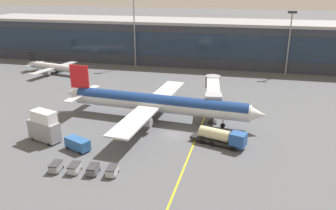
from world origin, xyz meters
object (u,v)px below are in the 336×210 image
crew_van (78,144)px  baggage_cart_3 (112,171)px  catering_lift (44,126)px  baggage_cart_0 (56,167)px  baggage_cart_1 (74,168)px  fuel_tanker (222,137)px  main_airliner (157,103)px  baggage_cart_2 (93,169)px  commuter_jet_far (56,67)px

crew_van → baggage_cart_3: (9.43, -6.89, -0.53)m
catering_lift → baggage_cart_0: bearing=-51.4°
baggage_cart_1 → baggage_cart_0: bearing=-175.0°
fuel_tanker → catering_lift: size_ratio=1.53×
main_airliner → catering_lift: size_ratio=6.55×
main_airliner → crew_van: (-10.66, -17.81, -2.71)m
baggage_cart_0 → baggage_cart_3: bearing=5.0°
catering_lift → baggage_cart_2: size_ratio=2.61×
baggage_cart_0 → commuter_jet_far: bearing=119.7°
fuel_tanker → baggage_cart_2: bearing=-142.5°
fuel_tanker → catering_lift: 34.51m
catering_lift → baggage_cart_3: bearing=-27.6°
fuel_tanker → baggage_cart_3: bearing=-138.1°
baggage_cart_3 → main_airliner: bearing=87.2°
fuel_tanker → baggage_cart_1: 27.52m
fuel_tanker → baggage_cart_2: size_ratio=3.98×
crew_van → baggage_cart_1: 8.07m
baggage_cart_1 → commuter_jet_far: bearing=122.1°
commuter_jet_far → catering_lift: bearing=-62.4°
crew_van → commuter_jet_far: bearing=123.4°
baggage_cart_2 → baggage_cart_3: (3.19, 0.28, 0.00)m
fuel_tanker → commuter_jet_far: size_ratio=0.43×
commuter_jet_far → baggage_cart_1: bearing=-57.9°
fuel_tanker → crew_van: 27.06m
catering_lift → baggage_cart_1: 15.02m
main_airliner → baggage_cart_0: (-10.79, -25.54, -3.24)m
baggage_cart_3 → commuter_jet_far: 71.79m
catering_lift → baggage_cart_1: size_ratio=2.61×
baggage_cart_1 → baggage_cart_2: same height
baggage_cart_3 → commuter_jet_far: bearing=126.7°
crew_van → baggage_cart_2: 9.52m
catering_lift → baggage_cart_3: 19.96m
main_airliner → fuel_tanker: size_ratio=4.29×
baggage_cart_1 → commuter_jet_far: commuter_jet_far is taller
baggage_cart_0 → baggage_cart_2: (6.38, 0.56, 0.00)m
baggage_cart_1 → commuter_jet_far: (-36.51, 58.11, 1.46)m
fuel_tanker → baggage_cart_3: (-16.46, -14.78, -0.96)m
baggage_cart_0 → commuter_jet_far: 67.24m
baggage_cart_0 → fuel_tanker: bearing=31.0°
crew_van → baggage_cart_0: size_ratio=1.95×
baggage_cart_3 → fuel_tanker: bearing=41.9°
baggage_cart_0 → baggage_cart_3: (9.56, 0.84, 0.00)m
baggage_cart_2 → catering_lift: bearing=146.7°
main_airliner → catering_lift: (-18.80, -15.52, -0.95)m
crew_van → baggage_cart_1: size_ratio=1.95×
fuel_tanker → main_airliner: bearing=146.9°
baggage_cart_0 → baggage_cart_1: size_ratio=1.00×
baggage_cart_1 → baggage_cart_3: bearing=5.0°
main_airliner → baggage_cart_3: 24.94m
fuel_tanker → baggage_cart_3: size_ratio=3.98×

